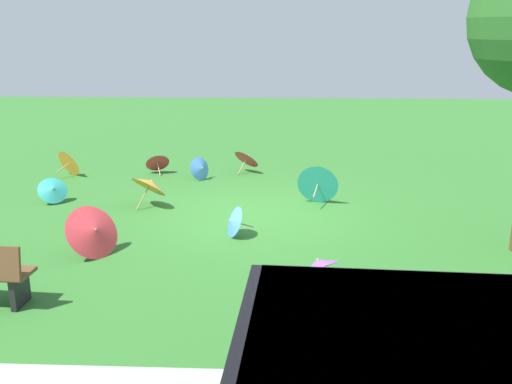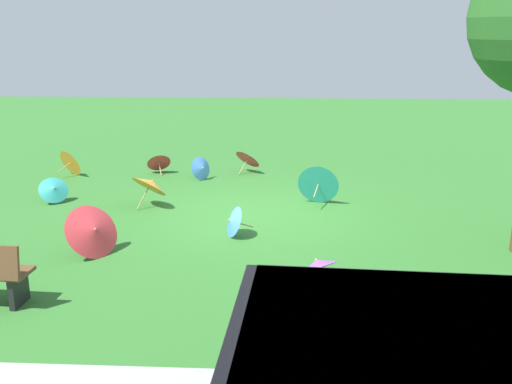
{
  "view_description": "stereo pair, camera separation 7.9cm",
  "coord_description": "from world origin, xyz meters",
  "px_view_note": "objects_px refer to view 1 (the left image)",
  "views": [
    {
      "loc": [
        -0.48,
        10.92,
        3.53
      ],
      "look_at": [
        -0.02,
        0.51,
        0.6
      ],
      "focal_mm": 40.75,
      "sensor_mm": 36.0,
      "label": 1
    },
    {
      "loc": [
        -0.55,
        10.92,
        3.53
      ],
      "look_at": [
        -0.02,
        0.51,
        0.6
      ],
      "focal_mm": 40.75,
      "sensor_mm": 36.0,
      "label": 2
    }
  ],
  "objects_px": {
    "parasol_orange_0": "(150,184)",
    "parasol_teal_2": "(318,183)",
    "parasol_purple_0": "(319,264)",
    "parasol_red_1": "(94,231)",
    "parasol_blue_1": "(232,221)",
    "parasol_orange_1": "(71,162)",
    "parasol_teal_1": "(53,190)",
    "parasol_red_4": "(247,158)",
    "parasol_red_2": "(157,161)",
    "parasol_blue_0": "(201,168)"
  },
  "relations": [
    {
      "from": "parasol_blue_0",
      "to": "parasol_teal_2",
      "type": "bearing_deg",
      "value": 146.25
    },
    {
      "from": "parasol_purple_0",
      "to": "parasol_teal_2",
      "type": "bearing_deg",
      "value": -93.14
    },
    {
      "from": "parasol_orange_0",
      "to": "parasol_blue_1",
      "type": "distance_m",
      "value": 2.51
    },
    {
      "from": "parasol_purple_0",
      "to": "parasol_red_4",
      "type": "height_order",
      "value": "parasol_red_4"
    },
    {
      "from": "parasol_orange_1",
      "to": "parasol_blue_0",
      "type": "bearing_deg",
      "value": 175.13
    },
    {
      "from": "parasol_red_2",
      "to": "parasol_orange_1",
      "type": "bearing_deg",
      "value": 11.01
    },
    {
      "from": "parasol_teal_2",
      "to": "parasol_purple_0",
      "type": "bearing_deg",
      "value": 86.86
    },
    {
      "from": "parasol_red_4",
      "to": "parasol_purple_0",
      "type": "bearing_deg",
      "value": 101.84
    },
    {
      "from": "parasol_blue_0",
      "to": "parasol_red_4",
      "type": "height_order",
      "value": "parasol_red_4"
    },
    {
      "from": "parasol_purple_0",
      "to": "parasol_red_1",
      "type": "bearing_deg",
      "value": -15.6
    },
    {
      "from": "parasol_teal_1",
      "to": "parasol_red_4",
      "type": "bearing_deg",
      "value": -143.42
    },
    {
      "from": "parasol_blue_1",
      "to": "parasol_teal_2",
      "type": "xyz_separation_m",
      "value": [
        -1.62,
        -2.11,
        0.15
      ]
    },
    {
      "from": "parasol_orange_0",
      "to": "parasol_purple_0",
      "type": "distance_m",
      "value": 4.9
    },
    {
      "from": "parasol_orange_1",
      "to": "parasol_red_4",
      "type": "xyz_separation_m",
      "value": [
        -4.36,
        -0.55,
        0.03
      ]
    },
    {
      "from": "parasol_blue_0",
      "to": "parasol_orange_1",
      "type": "height_order",
      "value": "parasol_orange_1"
    },
    {
      "from": "parasol_teal_2",
      "to": "parasol_blue_1",
      "type": "bearing_deg",
      "value": 52.44
    },
    {
      "from": "parasol_blue_0",
      "to": "parasol_red_4",
      "type": "relative_size",
      "value": 0.7
    },
    {
      "from": "parasol_teal_2",
      "to": "parasol_orange_1",
      "type": "xyz_separation_m",
      "value": [
        5.99,
        -2.09,
        -0.08
      ]
    },
    {
      "from": "parasol_red_1",
      "to": "parasol_teal_2",
      "type": "xyz_separation_m",
      "value": [
        -3.76,
        -3.1,
        0.01
      ]
    },
    {
      "from": "parasol_teal_1",
      "to": "parasol_blue_0",
      "type": "height_order",
      "value": "parasol_blue_0"
    },
    {
      "from": "parasol_teal_1",
      "to": "parasol_teal_2",
      "type": "bearing_deg",
      "value": -177.28
    },
    {
      "from": "parasol_blue_0",
      "to": "parasol_red_2",
      "type": "distance_m",
      "value": 1.39
    },
    {
      "from": "parasol_red_2",
      "to": "parasol_red_4",
      "type": "height_order",
      "value": "parasol_red_4"
    },
    {
      "from": "parasol_blue_0",
      "to": "parasol_red_4",
      "type": "xyz_separation_m",
      "value": [
        -1.07,
        -0.83,
        0.09
      ]
    },
    {
      "from": "parasol_red_4",
      "to": "parasol_blue_1",
      "type": "bearing_deg",
      "value": 90.14
    },
    {
      "from": "parasol_blue_0",
      "to": "parasol_purple_0",
      "type": "xyz_separation_m",
      "value": [
        -2.48,
        5.9,
        0.04
      ]
    },
    {
      "from": "parasol_red_1",
      "to": "parasol_purple_0",
      "type": "xyz_separation_m",
      "value": [
        -3.54,
        0.99,
        -0.09
      ]
    },
    {
      "from": "parasol_teal_1",
      "to": "parasol_purple_0",
      "type": "distance_m",
      "value": 6.55
    },
    {
      "from": "parasol_red_1",
      "to": "parasol_blue_0",
      "type": "distance_m",
      "value": 5.03
    },
    {
      "from": "parasol_teal_1",
      "to": "parasol_blue_1",
      "type": "bearing_deg",
      "value": 154.74
    },
    {
      "from": "parasol_blue_0",
      "to": "parasol_red_2",
      "type": "relative_size",
      "value": 0.84
    },
    {
      "from": "parasol_orange_1",
      "to": "parasol_red_2",
      "type": "height_order",
      "value": "parasol_orange_1"
    },
    {
      "from": "parasol_orange_0",
      "to": "parasol_red_1",
      "type": "height_order",
      "value": "parasol_red_1"
    },
    {
      "from": "parasol_orange_0",
      "to": "parasol_teal_2",
      "type": "xyz_separation_m",
      "value": [
        -3.45,
        -0.4,
        -0.05
      ]
    },
    {
      "from": "parasol_teal_2",
      "to": "parasol_red_1",
      "type": "bearing_deg",
      "value": 39.52
    },
    {
      "from": "parasol_blue_1",
      "to": "parasol_red_4",
      "type": "height_order",
      "value": "parasol_red_4"
    },
    {
      "from": "parasol_teal_1",
      "to": "parasol_orange_1",
      "type": "bearing_deg",
      "value": -79.07
    },
    {
      "from": "parasol_red_1",
      "to": "parasol_teal_2",
      "type": "height_order",
      "value": "parasol_teal_2"
    },
    {
      "from": "parasol_purple_0",
      "to": "parasol_red_2",
      "type": "relative_size",
      "value": 1.11
    },
    {
      "from": "parasol_red_2",
      "to": "parasol_teal_2",
      "type": "bearing_deg",
      "value": 147.53
    },
    {
      "from": "parasol_red_4",
      "to": "parasol_blue_0",
      "type": "bearing_deg",
      "value": 37.55
    },
    {
      "from": "parasol_orange_1",
      "to": "parasol_teal_1",
      "type": "bearing_deg",
      "value": 100.93
    },
    {
      "from": "parasol_blue_1",
      "to": "parasol_purple_0",
      "type": "bearing_deg",
      "value": 125.24
    },
    {
      "from": "parasol_red_1",
      "to": "parasol_blue_0",
      "type": "bearing_deg",
      "value": -102.1
    },
    {
      "from": "parasol_orange_0",
      "to": "parasol_orange_1",
      "type": "height_order",
      "value": "parasol_orange_0"
    },
    {
      "from": "parasol_teal_1",
      "to": "parasol_orange_1",
      "type": "xyz_separation_m",
      "value": [
        0.45,
        -2.35,
        0.05
      ]
    },
    {
      "from": "parasol_teal_1",
      "to": "parasol_orange_0",
      "type": "relative_size",
      "value": 0.74
    },
    {
      "from": "parasol_blue_1",
      "to": "parasol_orange_1",
      "type": "height_order",
      "value": "parasol_orange_1"
    },
    {
      "from": "parasol_red_2",
      "to": "parasol_blue_1",
      "type": "bearing_deg",
      "value": 116.5
    },
    {
      "from": "parasol_teal_1",
      "to": "parasol_orange_1",
      "type": "relative_size",
      "value": 0.95
    }
  ]
}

